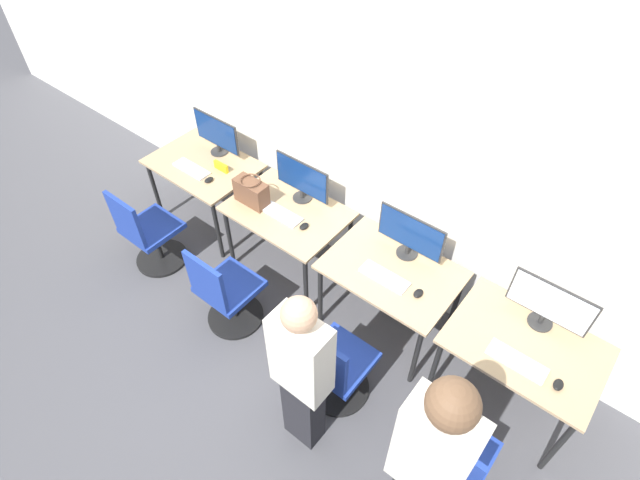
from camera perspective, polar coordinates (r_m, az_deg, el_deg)
The scene contains 26 objects.
ground_plane at distance 4.37m, azimuth -1.18°, elevation -9.09°, with size 20.00×20.00×0.00m, color #4C4C51.
wall_back at distance 3.86m, azimuth 6.56°, elevation 11.23°, with size 12.00×0.05×2.80m.
desk_far_left at distance 4.91m, azimuth -13.10°, elevation 7.78°, with size 1.00×0.71×0.73m.
monitor_far_left at distance 4.85m, azimuth -11.74°, elevation 11.80°, with size 0.55×0.17×0.38m.
keyboard_far_left at distance 4.79m, azimuth -14.47°, elevation 7.88°, with size 0.38×0.13×0.02m.
mouse_far_left at distance 4.62m, azimuth -12.58°, elevation 6.72°, with size 0.06×0.09×0.03m.
office_chair_far_left at distance 4.78m, azimuth -18.97°, elevation 0.47°, with size 0.48×0.48×0.89m.
desk_left at distance 4.29m, azimuth -3.73°, elevation 2.56°, with size 1.00×0.71×0.73m.
monitor_left at distance 4.21m, azimuth -2.08°, elevation 6.95°, with size 0.55×0.17×0.38m.
keyboard_left at distance 4.19m, azimuth -4.46°, elevation 2.97°, with size 0.38×0.13×0.02m.
mouse_left at distance 4.06m, azimuth -1.84°, elevation 1.58°, with size 0.06×0.09×0.03m.
office_chair_left at distance 4.14m, azimuth -10.70°, elevation -6.20°, with size 0.48×0.48×0.89m.
desk_right at distance 3.87m, azimuth 8.12°, elevation -4.16°, with size 1.00×0.71×0.73m.
monitor_right at distance 3.78m, azimuth 10.29°, elevation 0.61°, with size 0.55×0.17×0.38m.
keyboard_right at distance 3.73m, azimuth 7.37°, elevation -4.22°, with size 0.38×0.13×0.02m.
mouse_right at distance 3.67m, azimuth 11.16°, elevation -6.01°, with size 0.06×0.09×0.03m.
office_chair_right at distance 3.70m, azimuth 1.71°, elevation -14.52°, with size 0.48×0.48×0.89m.
person_right at distance 3.15m, azimuth -2.10°, elevation -14.95°, with size 0.36×0.20×1.54m.
desk_far_right at distance 3.71m, azimuth 22.15°, elevation -11.73°, with size 1.00×0.71×0.73m.
monitor_far_right at distance 3.63m, azimuth 24.76°, elevation -6.68°, with size 0.55×0.17×0.38m.
keyboard_far_right at distance 3.53m, azimuth 21.57°, elevation -12.74°, with size 0.38×0.13×0.02m.
mouse_far_right at distance 3.53m, azimuth 25.58°, elevation -14.71°, with size 0.06×0.09×0.03m.
office_chair_far_right at distance 3.52m, azimuth 14.54°, elevation -23.28°, with size 0.48×0.48×0.89m.
person_far_right at distance 2.81m, azimuth 12.14°, elevation -23.95°, with size 0.36×0.23×1.78m.
handbag at distance 4.26m, azimuth -7.85°, elevation 5.47°, with size 0.30×0.18×0.25m.
placard_far_left at distance 4.71m, azimuth -11.24°, elevation 8.23°, with size 0.16×0.03×0.08m.
Camera 1 is at (1.63, -1.90, 3.58)m, focal length 28.00 mm.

